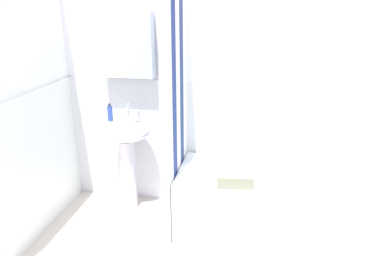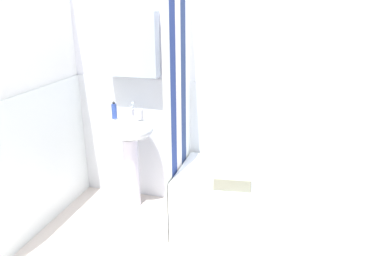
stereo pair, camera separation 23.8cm
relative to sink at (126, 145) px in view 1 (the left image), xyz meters
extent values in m
cube|color=white|center=(0.94, 0.24, 0.56)|extent=(3.60, 0.05, 2.40)
cube|color=silver|center=(0.94, 0.21, -0.04)|extent=(3.60, 0.02, 1.20)
cube|color=silver|center=(0.00, 0.15, 0.87)|extent=(0.48, 0.12, 0.56)
cube|color=white|center=(-0.64, -0.69, 0.56)|extent=(0.05, 1.81, 2.40)
cube|color=white|center=(-0.60, -0.69, -0.04)|extent=(0.02, 1.81, 1.20)
cylinder|color=white|center=(0.00, 0.00, -0.30)|extent=(0.14, 0.14, 0.68)
ellipsoid|color=white|center=(0.00, 0.00, 0.14)|extent=(0.44, 0.34, 0.20)
cylinder|color=silver|center=(0.00, 0.10, 0.26)|extent=(0.03, 0.03, 0.05)
cylinder|color=silver|center=(0.00, 0.05, 0.32)|extent=(0.02, 0.10, 0.02)
sphere|color=silver|center=(0.00, 0.10, 0.35)|extent=(0.03, 0.03, 0.03)
cylinder|color=#2E49A2|center=(-0.12, -0.03, 0.30)|extent=(0.04, 0.04, 0.13)
sphere|color=#23282A|center=(-0.12, -0.03, 0.38)|extent=(0.02, 0.02, 0.02)
cylinder|color=white|center=(0.10, 0.01, 0.28)|extent=(0.06, 0.06, 0.09)
cube|color=white|center=(1.23, -0.15, -0.38)|extent=(1.42, 0.67, 0.53)
cube|color=white|center=(0.51, -0.42, 0.36)|extent=(0.01, 0.13, 2.00)
cube|color=navy|center=(0.51, -0.28, 0.36)|extent=(0.01, 0.13, 2.00)
cube|color=white|center=(0.51, -0.15, 0.36)|extent=(0.01, 0.13, 2.00)
cube|color=navy|center=(0.51, -0.01, 0.36)|extent=(0.01, 0.13, 2.00)
cube|color=white|center=(0.51, 0.12, 0.36)|extent=(0.01, 0.13, 2.00)
cylinder|color=#2E302C|center=(1.84, 0.11, -0.05)|extent=(0.05, 0.05, 0.12)
cylinder|color=#292723|center=(1.84, 0.11, 0.03)|extent=(0.03, 0.03, 0.02)
cylinder|color=#257A5C|center=(1.75, 0.11, -0.03)|extent=(0.04, 0.04, 0.15)
cylinder|color=#272621|center=(1.75, 0.11, 0.06)|extent=(0.03, 0.03, 0.02)
cylinder|color=#C1546A|center=(1.65, 0.11, 0.00)|extent=(0.06, 0.06, 0.21)
cylinder|color=#1B212D|center=(1.65, 0.11, 0.11)|extent=(0.04, 0.04, 0.02)
cylinder|color=white|center=(1.50, 0.13, 0.00)|extent=(0.05, 0.05, 0.21)
cylinder|color=black|center=(1.50, 0.13, 0.11)|extent=(0.04, 0.04, 0.02)
cube|color=gray|center=(1.00, -0.34, -0.06)|extent=(0.31, 0.28, 0.09)
cube|color=white|center=(1.66, -0.98, 0.59)|extent=(0.61, 0.60, 0.82)
camera|label=1|loc=(1.13, -2.92, 1.24)|focal=34.46mm
camera|label=2|loc=(1.36, -2.87, 1.24)|focal=34.46mm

